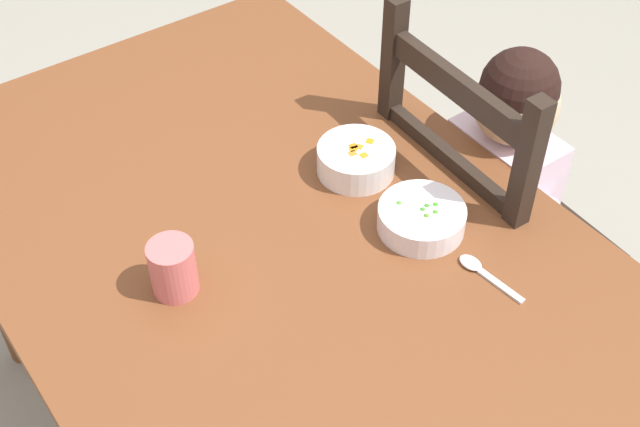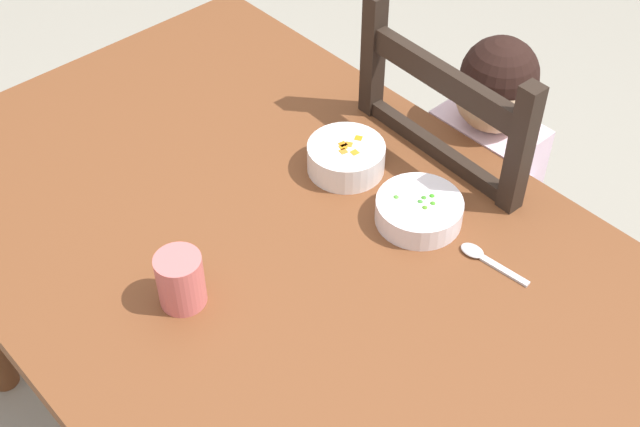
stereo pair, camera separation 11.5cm
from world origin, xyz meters
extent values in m
cube|color=brown|center=(0.00, 0.00, 0.74)|extent=(1.56, 0.94, 0.04)
cylinder|color=brown|center=(-0.70, 0.40, 0.36)|extent=(0.07, 0.07, 0.72)
cube|color=black|center=(0.00, 0.57, 0.43)|extent=(0.44, 0.44, 0.02)
cube|color=black|center=(0.19, 0.75, 0.21)|extent=(0.04, 0.04, 0.42)
cube|color=black|center=(-0.18, 0.77, 0.21)|extent=(0.04, 0.04, 0.42)
cube|color=black|center=(0.18, 0.37, 0.21)|extent=(0.04, 0.04, 0.42)
cube|color=black|center=(-0.20, 0.39, 0.21)|extent=(0.04, 0.04, 0.42)
cube|color=black|center=(0.18, 0.37, 0.74)|extent=(0.04, 0.04, 0.58)
cube|color=black|center=(-0.20, 0.39, 0.74)|extent=(0.04, 0.04, 0.58)
cube|color=black|center=(-0.01, 0.38, 0.94)|extent=(0.36, 0.04, 0.05)
cube|color=black|center=(-0.01, 0.38, 0.77)|extent=(0.36, 0.04, 0.05)
cube|color=silver|center=(0.00, 0.54, 0.60)|extent=(0.22, 0.14, 0.32)
sphere|color=#D4B089|center=(0.00, 0.54, 0.84)|extent=(0.17, 0.17, 0.17)
sphere|color=black|center=(0.00, 0.54, 0.88)|extent=(0.16, 0.16, 0.16)
cylinder|color=#3F4C72|center=(-0.06, 0.42, 0.22)|extent=(0.07, 0.07, 0.44)
cylinder|color=#3F4C72|center=(0.05, 0.42, 0.22)|extent=(0.07, 0.07, 0.44)
cylinder|color=silver|center=(-0.13, 0.44, 0.68)|extent=(0.06, 0.24, 0.13)
cylinder|color=silver|center=(0.13, 0.44, 0.68)|extent=(0.06, 0.24, 0.13)
cylinder|color=white|center=(0.09, 0.22, 0.78)|extent=(0.16, 0.16, 0.05)
cylinder|color=white|center=(0.09, 0.22, 0.76)|extent=(0.07, 0.07, 0.01)
cylinder|color=#439127|center=(0.09, 0.22, 0.79)|extent=(0.13, 0.13, 0.03)
sphere|color=#4D9933|center=(0.06, 0.20, 0.80)|extent=(0.01, 0.01, 0.01)
sphere|color=#429523|center=(0.11, 0.24, 0.80)|extent=(0.01, 0.01, 0.01)
sphere|color=green|center=(0.10, 0.25, 0.80)|extent=(0.01, 0.01, 0.01)
sphere|color=#408F2A|center=(0.09, 0.23, 0.80)|extent=(0.01, 0.01, 0.01)
sphere|color=#4F9023|center=(0.11, 0.22, 0.80)|extent=(0.01, 0.01, 0.01)
sphere|color=#3F8E32|center=(0.09, 0.22, 0.80)|extent=(0.01, 0.01, 0.01)
cylinder|color=white|center=(-0.10, 0.22, 0.79)|extent=(0.15, 0.15, 0.06)
cylinder|color=white|center=(-0.10, 0.22, 0.76)|extent=(0.07, 0.07, 0.01)
cylinder|color=orange|center=(-0.10, 0.22, 0.80)|extent=(0.12, 0.12, 0.03)
cube|color=orange|center=(-0.07, 0.22, 0.81)|extent=(0.02, 0.02, 0.01)
cube|color=orange|center=(-0.10, 0.26, 0.81)|extent=(0.02, 0.02, 0.01)
cube|color=orange|center=(-0.09, 0.21, 0.81)|extent=(0.02, 0.02, 0.01)
cube|color=orange|center=(-0.10, 0.22, 0.81)|extent=(0.02, 0.02, 0.01)
cube|color=orange|center=(-0.11, 0.22, 0.81)|extent=(0.02, 0.02, 0.01)
cube|color=orange|center=(-0.10, 0.23, 0.81)|extent=(0.02, 0.02, 0.01)
cube|color=silver|center=(0.28, 0.24, 0.76)|extent=(0.10, 0.02, 0.00)
ellipsoid|color=silver|center=(0.21, 0.23, 0.77)|extent=(0.05, 0.03, 0.01)
cylinder|color=#D16868|center=(-0.04, -0.20, 0.81)|extent=(0.08, 0.08, 0.10)
camera|label=1|loc=(0.85, -0.55, 1.84)|focal=47.44mm
camera|label=2|loc=(0.78, -0.64, 1.84)|focal=47.44mm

